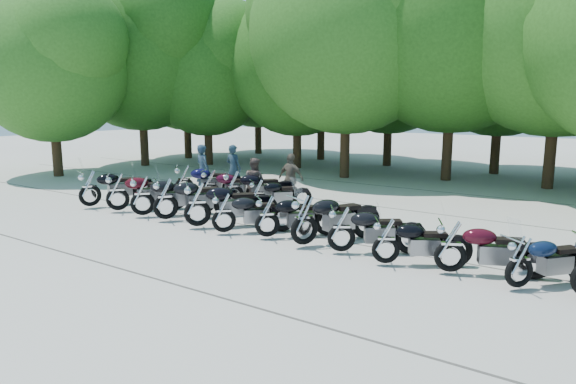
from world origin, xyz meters
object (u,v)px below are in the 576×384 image
Objects in this scene: motorcycle_2 at (142,194)px; rider_3 at (234,169)px; motorcycle_0 at (90,187)px; rider_1 at (254,182)px; motorcycle_1 at (117,191)px; rider_0 at (203,170)px; motorcycle_15 at (233,187)px; motorcycle_13 at (184,180)px; motorcycle_6 at (267,215)px; motorcycle_5 at (224,212)px; motorcycle_3 at (165,197)px; motorcycle_11 at (520,260)px; motorcycle_10 at (451,245)px; motorcycle_14 at (210,184)px; motorcycle_16 at (258,194)px; motorcycle_8 at (342,228)px; motorcycle_7 at (304,218)px; motorcycle_4 at (197,203)px; motorcycle_9 at (386,239)px; rider_2 at (291,179)px.

motorcycle_2 is 4.95m from rider_3.
rider_1 reaches higher than motorcycle_0.
rider_0 is (0.06, 3.78, 0.25)m from motorcycle_1.
motorcycle_13 is at bearing 35.51° from motorcycle_15.
motorcycle_5 is at bearing 54.89° from motorcycle_6.
motorcycle_15 is at bearing -63.37° from motorcycle_3.
rider_0 is (0.00, 0.96, 0.25)m from motorcycle_13.
rider_0 is at bearing 14.78° from motorcycle_15.
motorcycle_0 is 5.34m from rider_3.
motorcycle_2 reaches higher than motorcycle_6.
motorcycle_0 is at bearing 38.37° from rider_1.
motorcycle_3 is at bearing 39.16° from motorcycle_11.
motorcycle_11 is at bearing -121.16° from motorcycle_10.
motorcycle_0 is 3.22m from motorcycle_13.
motorcycle_14 is at bearing -132.18° from motorcycle_13.
motorcycle_10 is at bearing -139.37° from motorcycle_6.
motorcycle_6 reaches higher than motorcycle_5.
motorcycle_16 is 1.27× the size of rider_1.
motorcycle_3 reaches higher than motorcycle_6.
motorcycle_7 is at bearing 57.23° from motorcycle_8.
motorcycle_16 is at bearing 141.45° from rider_3.
motorcycle_4 is 5.22m from rider_0.
motorcycle_8 is 8.74m from rider_0.
motorcycle_0 is at bearing 56.76° from motorcycle_8.
motorcycle_9 reaches higher than motorcycle_16.
rider_3 is at bearing 22.47° from motorcycle_8.
motorcycle_2 is 3.37m from motorcycle_5.
motorcycle_0 reaches higher than motorcycle_13.
motorcycle_6 is 0.98× the size of motorcycle_14.
motorcycle_8 is at bearing 145.61° from rider_3.
motorcycle_4 reaches higher than motorcycle_15.
motorcycle_9 is at bearing -138.48° from motorcycle_4.
motorcycle_4 reaches higher than motorcycle_0.
rider_0 is at bearing 10.75° from rider_2.
motorcycle_9 is at bearing 74.11° from motorcycle_10.
motorcycle_6 reaches higher than motorcycle_9.
motorcycle_5 is at bearing 166.08° from motorcycle_15.
motorcycle_14 is (-5.67, 2.80, -0.07)m from motorcycle_7.
motorcycle_4 is 1.01× the size of motorcycle_7.
rider_3 is (-0.69, 2.05, 0.27)m from motorcycle_14.
motorcycle_14 is (-3.28, 2.99, 0.03)m from motorcycle_5.
motorcycle_0 is 1.12× the size of motorcycle_8.
motorcycle_7 is at bearing -138.65° from motorcycle_2.
motorcycle_14 is 2.25m from motorcycle_16.
motorcycle_3 is 8.28m from motorcycle_10.
motorcycle_13 is 1.07× the size of motorcycle_14.
rider_3 reaches higher than motorcycle_5.
rider_3 is at bearing 27.28° from motorcycle_9.
motorcycle_13 is (-2.14, 2.81, -0.03)m from motorcycle_3.
rider_1 reaches higher than motorcycle_13.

